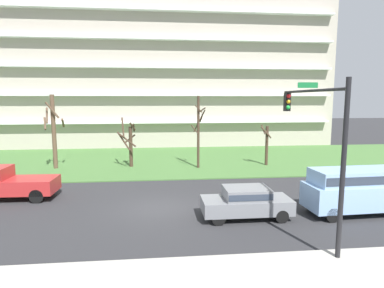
# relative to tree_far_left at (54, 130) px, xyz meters

# --- Properties ---
(ground) EXTENTS (160.00, 160.00, 0.00)m
(ground) POSITION_rel_tree_far_left_xyz_m (8.64, -10.92, -3.35)
(ground) COLOR #2D2D30
(grass_lawn_strip) EXTENTS (80.00, 16.00, 0.08)m
(grass_lawn_strip) POSITION_rel_tree_far_left_xyz_m (8.64, 3.08, -3.31)
(grass_lawn_strip) COLOR #477238
(grass_lawn_strip) RESTS_ON ground
(apartment_building) EXTENTS (44.03, 11.39, 19.17)m
(apartment_building) POSITION_rel_tree_far_left_xyz_m (8.64, 16.30, 6.24)
(apartment_building) COLOR #B2A899
(apartment_building) RESTS_ON ground
(tree_far_left) EXTENTS (1.88, 1.82, 6.29)m
(tree_far_left) POSITION_rel_tree_far_left_xyz_m (0.00, 0.00, 0.00)
(tree_far_left) COLOR brown
(tree_far_left) RESTS_ON ground
(tree_left) EXTENTS (1.71, 1.75, 4.33)m
(tree_left) POSITION_rel_tree_far_left_xyz_m (6.24, -0.00, -1.20)
(tree_left) COLOR #423023
(tree_left) RESTS_ON ground
(tree_center) EXTENTS (1.28, 1.27, 6.18)m
(tree_center) POSITION_rel_tree_far_left_xyz_m (12.10, -0.97, -0.03)
(tree_center) COLOR #423023
(tree_center) RESTS_ON ground
(tree_right) EXTENTS (0.98, 1.02, 3.66)m
(tree_right) POSITION_rel_tree_far_left_xyz_m (18.22, -0.50, -1.38)
(tree_right) COLOR #423023
(tree_right) RESTS_ON ground
(van_blue_near_left) EXTENTS (5.28, 2.22, 2.36)m
(van_blue_near_left) POSITION_rel_tree_far_left_xyz_m (18.80, -12.92, -1.95)
(van_blue_near_left) COLOR #8CB2E0
(van_blue_near_left) RESTS_ON ground
(pickup_red_center_left) EXTENTS (5.46, 2.16, 1.95)m
(pickup_red_center_left) POSITION_rel_tree_far_left_xyz_m (-0.36, -8.41, -2.33)
(pickup_red_center_left) COLOR #B22828
(pickup_red_center_left) RESTS_ON ground
(sedan_gray_center_right) EXTENTS (4.40, 1.80, 1.57)m
(sedan_gray_center_right) POSITION_rel_tree_far_left_xyz_m (13.02, -12.92, -2.48)
(sedan_gray_center_right) COLOR slate
(sedan_gray_center_right) RESTS_ON ground
(traffic_signal_mast) EXTENTS (0.90, 5.68, 6.64)m
(traffic_signal_mast) POSITION_rel_tree_far_left_xyz_m (15.20, -15.64, 1.21)
(traffic_signal_mast) COLOR black
(traffic_signal_mast) RESTS_ON ground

